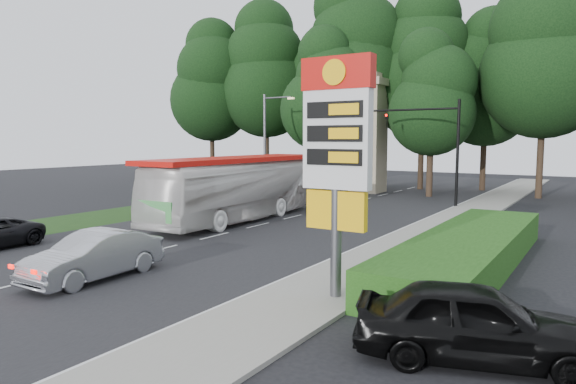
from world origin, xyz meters
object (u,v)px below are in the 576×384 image
Objects in this scene: gas_station_pylon at (337,144)px; traffic_signal_mast at (438,138)px; streetlight_signs at (267,141)px; transit_bus at (236,189)px; monument at (368,133)px; sedan_silver at (94,256)px; parked_car_black at (475,322)px.

traffic_signal_mast is at bearing 99.09° from gas_station_pylon.
streetlight_signs is at bearing 128.96° from gas_station_pylon.
streetlight_signs is at bearing 113.38° from transit_bus.
streetlight_signs is 9.44m from monument.
sedan_silver is at bearing -163.42° from gas_station_pylon.
sedan_silver is (3.50, -30.30, -4.32)m from monument.
streetlight_signs is 1.63× the size of parked_car_black.
monument is at bearing 142.00° from traffic_signal_mast.
gas_station_pylon is 0.68× the size of monument.
parked_car_black is (7.82, -24.11, -3.83)m from traffic_signal_mast.
streetlight_signs is at bearing 25.28° from parked_car_black.
transit_bus is (-11.25, 9.82, -2.66)m from gas_station_pylon.
traffic_signal_mast is at bearing 78.40° from sedan_silver.
streetlight_signs is (-12.67, -1.99, -0.23)m from traffic_signal_mast.
monument is at bearing 58.03° from streetlight_signs.
monument is (4.99, 7.99, 0.67)m from streetlight_signs.
sedan_silver is 0.96× the size of parked_car_black.
parked_car_black is (12.00, 0.18, 0.06)m from sedan_silver.
gas_station_pylon is at bearing -51.04° from streetlight_signs.
monument reaches higher than gas_station_pylon.
traffic_signal_mast is at bearing 8.92° from streetlight_signs.
parked_car_black is (15.50, -30.11, -4.27)m from monument.
transit_bus is at bearing 104.50° from sedan_silver.
gas_station_pylon is at bearing -43.57° from transit_bus.
sedan_silver is at bearing -83.41° from monument.
monument reaches higher than streetlight_signs.
gas_station_pylon is 30.17m from monument.
traffic_signal_mast reaches higher than sedan_silver.
parked_car_black is (20.49, -22.12, -3.60)m from streetlight_signs.
gas_station_pylon is 1.44× the size of sedan_silver.
transit_bus is at bearing -122.40° from traffic_signal_mast.
gas_station_pylon is at bearing -68.20° from monument.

